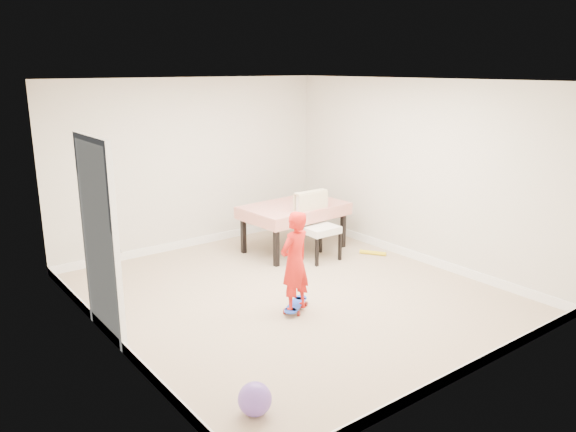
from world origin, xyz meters
TOP-DOWN VIEW (x-y plane):
  - ground at (0.00, 0.00)m, footprint 5.00×5.00m
  - ceiling at (0.00, 0.00)m, footprint 4.50×5.00m
  - wall_back at (0.00, 2.48)m, footprint 4.50×0.04m
  - wall_front at (0.00, -2.48)m, footprint 4.50×0.04m
  - wall_left at (-2.23, 0.00)m, footprint 0.04×5.00m
  - wall_right at (2.23, 0.00)m, footprint 0.04×5.00m
  - door at (-2.22, 0.30)m, footprint 0.11×0.94m
  - baseboard_back at (0.00, 2.49)m, footprint 4.50×0.02m
  - baseboard_front at (0.00, -2.49)m, footprint 4.50×0.02m
  - baseboard_left at (-2.24, 0.00)m, footprint 0.02×5.00m
  - baseboard_right at (2.24, 0.00)m, footprint 0.02×5.00m
  - dining_table at (1.10, 1.36)m, footprint 1.59×1.06m
  - dining_chair at (1.12, 0.80)m, footprint 0.54×0.62m
  - skateboard at (-0.25, -0.41)m, footprint 0.55×0.46m
  - child at (-0.31, -0.46)m, footprint 0.48×0.37m
  - balloon at (-1.77, -1.81)m, footprint 0.28×0.28m
  - foam_toy at (1.90, 0.45)m, footprint 0.27×0.37m

SIDE VIEW (x-z plane):
  - ground at x=0.00m, z-range 0.00..0.00m
  - foam_toy at x=1.90m, z-range 0.00..0.06m
  - skateboard at x=-0.25m, z-range 0.00..0.08m
  - baseboard_back at x=0.00m, z-range 0.00..0.12m
  - baseboard_front at x=0.00m, z-range 0.00..0.12m
  - baseboard_left at x=-2.24m, z-range 0.00..0.12m
  - baseboard_right at x=2.24m, z-range 0.00..0.12m
  - balloon at x=-1.77m, z-range 0.00..0.28m
  - dining_table at x=1.10m, z-range 0.00..0.72m
  - dining_chair at x=1.12m, z-range 0.00..0.99m
  - child at x=-0.31m, z-range 0.00..1.17m
  - door at x=-2.22m, z-range -0.03..2.08m
  - wall_back at x=0.00m, z-range 0.00..2.60m
  - wall_front at x=0.00m, z-range 0.00..2.60m
  - wall_left at x=-2.23m, z-range 0.00..2.60m
  - wall_right at x=2.23m, z-range 0.00..2.60m
  - ceiling at x=0.00m, z-range 2.56..2.60m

